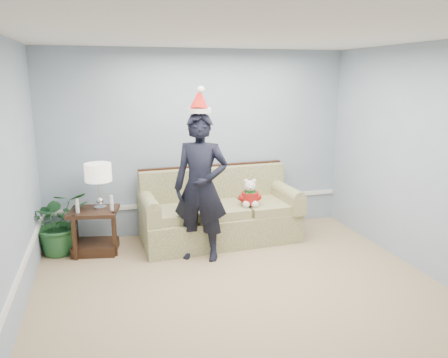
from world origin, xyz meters
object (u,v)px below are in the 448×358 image
object	(u,v)px
side_table	(95,236)
table_lamp	(98,174)
man	(201,188)
teddy_bear	(250,196)
sofa	(219,215)
houseplant	(59,222)

from	to	relation	value
side_table	table_lamp	bearing A→B (deg)	15.97
table_lamp	man	bearing A→B (deg)	-25.46
man	teddy_bear	xyz separation A→B (m)	(0.78, 0.35, -0.26)
side_table	table_lamp	xyz separation A→B (m)	(0.09, 0.03, 0.83)
sofa	side_table	xyz separation A→B (m)	(-1.72, -0.03, -0.13)
table_lamp	side_table	bearing A→B (deg)	-164.03
man	teddy_bear	size ratio (longest dim) A/B	4.84
sofa	houseplant	size ratio (longest dim) A/B	2.59
man	teddy_bear	distance (m)	0.89
side_table	man	bearing A→B (deg)	-22.96
sofa	teddy_bear	xyz separation A→B (m)	(0.39, -0.25, 0.32)
sofa	man	world-z (taller)	man
houseplant	sofa	bearing A→B (deg)	-1.85
houseplant	man	distance (m)	1.96
side_table	table_lamp	world-z (taller)	table_lamp
side_table	houseplant	size ratio (longest dim) A/B	0.81
table_lamp	teddy_bear	xyz separation A→B (m)	(2.02, -0.24, -0.38)
houseplant	side_table	bearing A→B (deg)	-12.95
sofa	side_table	size ratio (longest dim) A/B	3.19
side_table	man	distance (m)	1.61
teddy_bear	side_table	bearing A→B (deg)	-172.65
side_table	houseplant	world-z (taller)	houseplant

